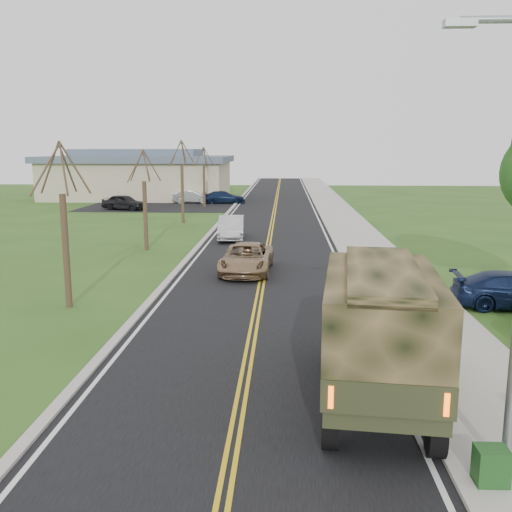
# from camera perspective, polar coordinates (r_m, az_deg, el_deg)

# --- Properties ---
(ground) EXTENTS (160.00, 160.00, 0.00)m
(ground) POSITION_cam_1_polar(r_m,az_deg,el_deg) (11.70, -2.45, -19.13)
(ground) COLOR #2C4D19
(ground) RESTS_ON ground
(road) EXTENTS (8.00, 120.00, 0.01)m
(road) POSITION_cam_1_polar(r_m,az_deg,el_deg) (50.44, 1.79, 4.16)
(road) COLOR black
(road) RESTS_ON ground
(curb_right) EXTENTS (0.30, 120.00, 0.12)m
(curb_right) POSITION_cam_1_polar(r_m,az_deg,el_deg) (50.53, 6.51, 4.17)
(curb_right) COLOR #9E998E
(curb_right) RESTS_ON ground
(sidewalk_right) EXTENTS (3.20, 120.00, 0.10)m
(sidewalk_right) POSITION_cam_1_polar(r_m,az_deg,el_deg) (50.67, 8.49, 4.13)
(sidewalk_right) COLOR #9E998E
(sidewalk_right) RESTS_ON ground
(curb_left) EXTENTS (0.30, 120.00, 0.10)m
(curb_left) POSITION_cam_1_polar(r_m,az_deg,el_deg) (50.69, -2.92, 4.24)
(curb_left) COLOR #9E998E
(curb_left) RESTS_ON ground
(bare_tree_a) EXTENTS (1.93, 2.26, 6.08)m
(bare_tree_a) POSITION_cam_1_polar(r_m,az_deg,el_deg) (21.86, -18.56, 1.79)
(bare_tree_a) COLOR #38281C
(bare_tree_a) RESTS_ON ground
(bare_tree_b) EXTENTS (1.83, 2.14, 5.73)m
(bare_tree_b) POSITION_cam_1_polar(r_m,az_deg,el_deg) (33.25, -11.04, 4.80)
(bare_tree_b) COLOR #38281C
(bare_tree_b) RESTS_ON ground
(bare_tree_c) EXTENTS (2.04, 2.39, 6.42)m
(bare_tree_c) POSITION_cam_1_polar(r_m,az_deg,el_deg) (44.92, -7.38, 6.81)
(bare_tree_c) COLOR #38281C
(bare_tree_c) RESTS_ON ground
(bare_tree_d) EXTENTS (1.88, 2.20, 5.91)m
(bare_tree_d) POSITION_cam_1_polar(r_m,az_deg,el_deg) (56.76, -5.22, 7.45)
(bare_tree_d) COLOR #38281C
(bare_tree_d) RESTS_ON ground
(commercial_building) EXTENTS (25.50, 21.50, 5.65)m
(commercial_building) POSITION_cam_1_polar(r_m,az_deg,el_deg) (68.28, -11.58, 7.95)
(commercial_building) COLOR tan
(commercial_building) RESTS_ON ground
(military_truck) EXTENTS (3.00, 6.89, 3.34)m
(military_truck) POSITION_cam_1_polar(r_m,az_deg,el_deg) (13.36, 12.19, -6.54)
(military_truck) COLOR black
(military_truck) RESTS_ON ground
(suv_champagne) EXTENTS (2.50, 5.05, 1.38)m
(suv_champagne) POSITION_cam_1_polar(r_m,az_deg,el_deg) (26.88, -0.95, -0.24)
(suv_champagne) COLOR #957754
(suv_champagne) RESTS_ON ground
(sedan_silver) EXTENTS (1.86, 4.62, 1.49)m
(sedan_silver) POSITION_cam_1_polar(r_m,az_deg,el_deg) (36.78, -2.49, 2.84)
(sedan_silver) COLOR silver
(sedan_silver) RESTS_ON ground
(utility_box_far) EXTENTS (0.56, 0.46, 0.65)m
(utility_box_far) POSITION_cam_1_polar(r_m,az_deg,el_deg) (11.27, 22.46, -18.80)
(utility_box_far) COLOR #1A4719
(utility_box_far) RESTS_ON sidewalk_right
(lot_car_dark) EXTENTS (4.60, 2.81, 1.46)m
(lot_car_dark) POSITION_cam_1_polar(r_m,az_deg,el_deg) (55.55, -13.03, 5.26)
(lot_car_dark) COLOR black
(lot_car_dark) RESTS_ON ground
(lot_car_silver) EXTENTS (4.27, 1.66, 1.38)m
(lot_car_silver) POSITION_cam_1_polar(r_m,az_deg,el_deg) (61.10, -6.33, 5.91)
(lot_car_silver) COLOR #A5A6AA
(lot_car_silver) RESTS_ON ground
(lot_car_navy) EXTENTS (4.70, 2.43, 1.30)m
(lot_car_navy) POSITION_cam_1_polar(r_m,az_deg,el_deg) (60.66, -3.21, 5.89)
(lot_car_navy) COLOR #0D1A33
(lot_car_navy) RESTS_ON ground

